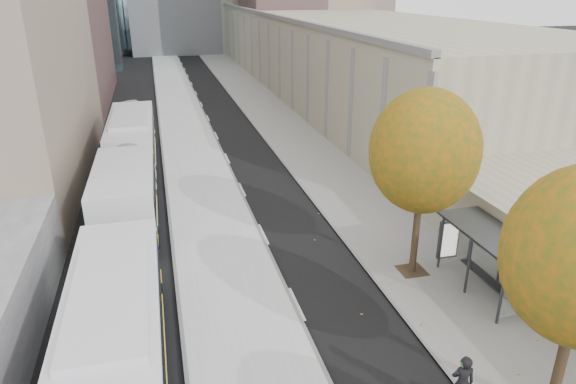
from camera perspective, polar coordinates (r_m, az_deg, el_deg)
name	(u,v)px	position (r m, az deg, el deg)	size (l,w,h in m)	color
bus_platform	(189,140)	(40.24, -10.96, 5.69)	(4.25, 150.00, 0.15)	beige
sidewalk	(290,133)	(41.46, 0.18, 6.52)	(4.75, 150.00, 0.08)	gray
building_tan	(317,43)	(71.35, 3.21, 16.24)	(18.00, 92.00, 8.00)	gray
bus_shelter	(493,241)	(20.74, 21.85, -5.13)	(1.90, 4.40, 2.53)	#383A3F
tree_c	(424,152)	(20.11, 14.90, 4.36)	(4.20, 4.20, 7.28)	black
bus_far	(130,160)	(31.08, -17.15, 3.45)	(2.99, 19.01, 3.16)	silver
distant_car	(134,108)	(49.30, -16.73, 8.91)	(1.69, 4.19, 1.43)	silver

